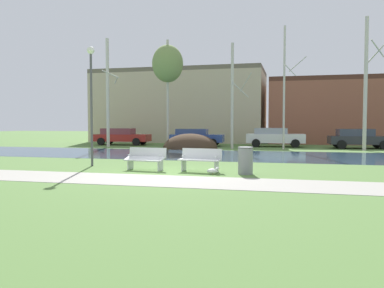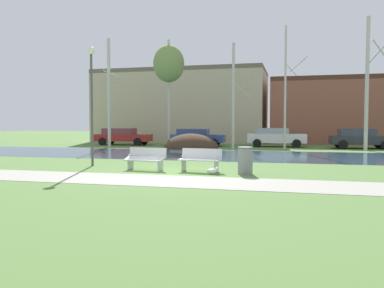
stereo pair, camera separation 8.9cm
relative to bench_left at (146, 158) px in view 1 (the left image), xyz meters
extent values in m
plane|color=#517538|center=(1.09, 9.10, -0.47)|extent=(120.00, 120.00, 0.00)
cube|color=#9E998E|center=(1.09, -2.62, -0.47)|extent=(60.00, 2.47, 0.01)
cube|color=#2D475B|center=(1.09, 7.96, -0.47)|extent=(80.00, 7.77, 0.01)
ellipsoid|color=#423021|center=(-1.61, 13.44, -0.47)|extent=(4.01, 3.55, 2.17)
cube|color=silver|center=(-0.01, -0.09, -0.02)|extent=(1.64, 0.65, 0.18)
cube|color=silver|center=(0.02, 0.18, 0.20)|extent=(1.60, 0.26, 0.40)
cube|color=silver|center=(-0.66, 0.04, -0.25)|extent=(0.09, 0.43, 0.45)
cube|color=silver|center=(0.65, -0.11, -0.25)|extent=(0.09, 0.43, 0.45)
cylinder|color=silver|center=(-0.66, 0.00, 0.12)|extent=(0.07, 0.28, 0.04)
cylinder|color=silver|center=(0.64, -0.15, 0.12)|extent=(0.07, 0.28, 0.04)
cube|color=silver|center=(2.19, -0.09, -0.02)|extent=(1.64, 0.66, 0.05)
cube|color=silver|center=(2.22, 0.18, 0.20)|extent=(1.60, 0.26, 0.40)
cube|color=silver|center=(1.54, 0.04, -0.25)|extent=(0.09, 0.43, 0.45)
cube|color=silver|center=(2.85, -0.11, -0.25)|extent=(0.09, 0.43, 0.45)
cylinder|color=silver|center=(1.54, 0.00, 0.12)|extent=(0.07, 0.28, 0.04)
cylinder|color=silver|center=(2.84, -0.15, 0.12)|extent=(0.07, 0.28, 0.04)
cylinder|color=gray|center=(3.95, -0.34, 0.02)|extent=(0.53, 0.53, 0.98)
torus|color=#494A4C|center=(3.95, -0.34, 0.48)|extent=(0.56, 0.56, 0.04)
ellipsoid|color=white|center=(2.80, -0.70, -0.35)|extent=(0.40, 0.18, 0.18)
sphere|color=white|center=(2.98, -0.70, -0.26)|extent=(0.13, 0.13, 0.13)
cone|color=gold|center=(3.05, -0.70, -0.26)|extent=(0.07, 0.04, 0.04)
cylinder|color=gold|center=(2.82, -0.74, -0.42)|extent=(0.01, 0.01, 0.10)
cylinder|color=gold|center=(2.82, -0.67, -0.42)|extent=(0.01, 0.01, 0.10)
cylinder|color=#4C4C51|center=(-2.75, 0.83, 1.91)|extent=(0.10, 0.10, 4.77)
sphere|color=white|center=(-2.75, 0.83, 4.45)|extent=(0.32, 0.32, 0.32)
cylinder|color=beige|center=(-8.17, 13.52, 3.69)|extent=(0.24, 0.24, 8.32)
cylinder|color=beige|center=(-7.63, 13.89, 4.68)|extent=(0.79, 1.10, 0.44)
cylinder|color=beige|center=(-7.70, 13.03, 5.07)|extent=(1.00, 0.98, 0.54)
cylinder|color=#BCB7A8|center=(-3.52, 14.07, 3.57)|extent=(0.19, 0.19, 8.09)
ellipsoid|color=olive|center=(-3.52, 14.07, 5.84)|extent=(2.33, 2.33, 2.80)
cylinder|color=beige|center=(1.42, 13.74, 3.30)|extent=(0.21, 0.21, 7.55)
cylinder|color=beige|center=(2.30, 14.34, 4.31)|extent=(1.06, 1.50, 1.28)
cylinder|color=beige|center=(2.06, 13.08, 3.72)|extent=(1.15, 1.12, 1.12)
cylinder|color=beige|center=(5.04, 14.01, 3.84)|extent=(0.15, 0.15, 8.62)
cylinder|color=beige|center=(5.93, 14.62, 5.54)|extent=(1.19, 1.70, 0.83)
cylinder|color=beige|center=(5.46, 13.58, 4.99)|extent=(0.76, 0.74, 0.75)
cylinder|color=beige|center=(10.34, 14.07, 3.99)|extent=(0.25, 0.25, 8.92)
cylinder|color=beige|center=(11.07, 14.57, 6.09)|extent=(0.91, 1.27, 1.09)
cylinder|color=beige|center=(10.92, 13.48, 6.22)|extent=(1.05, 1.02, 1.05)
cube|color=maroon|center=(-8.30, 16.45, 0.14)|extent=(4.73, 2.14, 0.58)
cube|color=brown|center=(-8.66, 16.42, 0.68)|extent=(2.69, 1.78, 0.50)
cylinder|color=black|center=(-6.84, 17.46, -0.15)|extent=(0.65, 0.26, 0.64)
cylinder|color=black|center=(-6.71, 15.64, -0.15)|extent=(0.65, 0.26, 0.64)
cylinder|color=black|center=(-9.88, 17.25, -0.15)|extent=(0.65, 0.26, 0.64)
cylinder|color=black|center=(-9.75, 15.43, -0.15)|extent=(0.65, 0.26, 0.64)
cube|color=#2D4793|center=(-1.86, 16.47, 0.15)|extent=(4.50, 2.06, 0.60)
cube|color=#32457F|center=(-2.21, 16.44, 0.68)|extent=(2.56, 1.71, 0.46)
cylinder|color=black|center=(-0.47, 17.44, -0.15)|extent=(0.65, 0.26, 0.64)
cylinder|color=black|center=(-0.35, 15.69, -0.15)|extent=(0.65, 0.26, 0.64)
cylinder|color=black|center=(-3.37, 17.25, -0.15)|extent=(0.65, 0.26, 0.64)
cylinder|color=black|center=(-3.25, 15.49, -0.15)|extent=(0.65, 0.26, 0.64)
cube|color=silver|center=(4.36, 16.81, 0.19)|extent=(4.54, 2.03, 0.69)
cube|color=#949AAC|center=(4.01, 16.78, 0.77)|extent=(2.58, 1.69, 0.46)
cylinder|color=black|center=(5.76, 17.77, -0.15)|extent=(0.65, 0.26, 0.64)
cylinder|color=black|center=(5.88, 16.04, -0.15)|extent=(0.65, 0.26, 0.64)
cylinder|color=black|center=(2.84, 17.57, -0.15)|extent=(0.65, 0.26, 0.64)
cylinder|color=black|center=(2.96, 15.84, -0.15)|extent=(0.65, 0.26, 0.64)
cube|color=#282B30|center=(10.40, 16.19, 0.14)|extent=(4.42, 2.14, 0.59)
cube|color=#2F3648|center=(10.06, 16.17, 0.69)|extent=(2.51, 1.79, 0.52)
cylinder|color=black|center=(11.75, 17.21, -0.15)|extent=(0.65, 0.26, 0.64)
cylinder|color=black|center=(8.92, 17.02, -0.15)|extent=(0.65, 0.26, 0.64)
cylinder|color=black|center=(9.05, 15.17, -0.15)|extent=(0.65, 0.26, 0.64)
cube|color=#BCAD8E|center=(-5.35, 24.46, 2.86)|extent=(16.63, 8.11, 6.67)
cube|color=#675F4E|center=(-5.35, 24.46, 6.40)|extent=(16.63, 8.11, 0.40)
cube|color=brown|center=(10.24, 24.88, 2.28)|extent=(13.25, 8.32, 5.49)
cube|color=#4E2C21|center=(10.24, 24.88, 5.22)|extent=(13.25, 8.32, 0.40)
camera|label=1|loc=(5.50, -14.55, 1.36)|focal=37.02mm
camera|label=2|loc=(5.59, -14.53, 1.36)|focal=37.02mm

